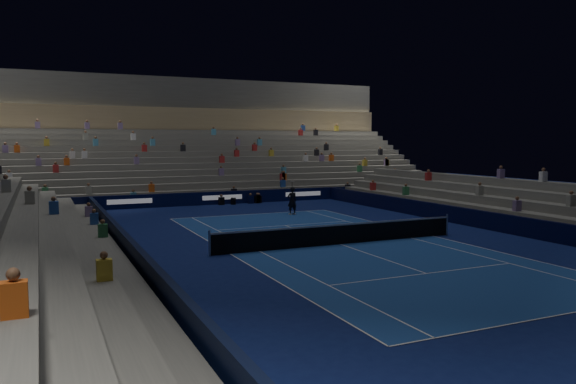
% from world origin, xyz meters
% --- Properties ---
extents(ground, '(90.00, 90.00, 0.00)m').
position_xyz_m(ground, '(0.00, 0.00, 0.00)').
color(ground, '#0D1953').
rests_on(ground, ground).
extents(court_surface, '(10.97, 23.77, 0.01)m').
position_xyz_m(court_surface, '(0.00, 0.00, 0.01)').
color(court_surface, navy).
rests_on(court_surface, ground).
extents(sponsor_barrier_far, '(44.00, 0.25, 1.00)m').
position_xyz_m(sponsor_barrier_far, '(0.00, 18.50, 0.50)').
color(sponsor_barrier_far, black).
rests_on(sponsor_barrier_far, ground).
extents(sponsor_barrier_east, '(0.25, 37.00, 1.00)m').
position_xyz_m(sponsor_barrier_east, '(9.70, 0.00, 0.50)').
color(sponsor_barrier_east, black).
rests_on(sponsor_barrier_east, ground).
extents(sponsor_barrier_west, '(0.25, 37.00, 1.00)m').
position_xyz_m(sponsor_barrier_west, '(-9.70, 0.00, 0.50)').
color(sponsor_barrier_west, black).
rests_on(sponsor_barrier_west, ground).
extents(grandstand_main, '(44.00, 15.20, 11.20)m').
position_xyz_m(grandstand_main, '(0.00, 27.90, 3.38)').
color(grandstand_main, slate).
rests_on(grandstand_main, ground).
extents(grandstand_east, '(5.00, 37.00, 2.50)m').
position_xyz_m(grandstand_east, '(13.17, 0.00, 0.92)').
color(grandstand_east, slate).
rests_on(grandstand_east, ground).
extents(grandstand_west, '(5.00, 37.00, 2.50)m').
position_xyz_m(grandstand_west, '(-13.17, 0.00, 0.92)').
color(grandstand_west, '#5E5F5A').
rests_on(grandstand_west, ground).
extents(tennis_net, '(12.90, 0.10, 1.10)m').
position_xyz_m(tennis_net, '(0.00, 0.00, 0.50)').
color(tennis_net, '#B2B2B7').
rests_on(tennis_net, ground).
extents(tennis_player, '(0.70, 0.48, 1.86)m').
position_xyz_m(tennis_player, '(2.39, 10.60, 0.93)').
color(tennis_player, black).
rests_on(tennis_player, ground).
extents(broadcast_camera, '(0.53, 0.89, 0.51)m').
position_xyz_m(broadcast_camera, '(0.77, 17.95, 0.27)').
color(broadcast_camera, black).
rests_on(broadcast_camera, ground).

